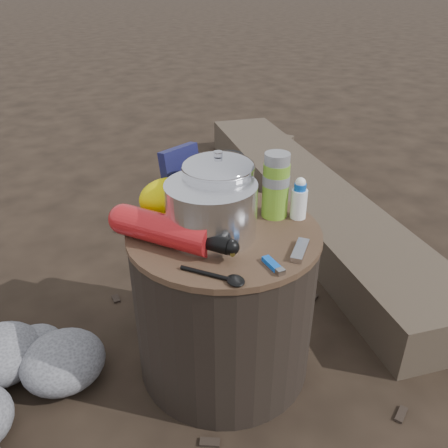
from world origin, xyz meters
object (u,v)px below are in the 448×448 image
stump (224,301)px  log_main (304,196)px  fuel_bottle (165,230)px  thermos (276,186)px  camping_pot (218,189)px  travel_mug (228,176)px

stump → log_main: size_ratio=0.24×
fuel_bottle → thermos: size_ratio=1.83×
camping_pot → travel_mug: 0.16m
camping_pot → travel_mug: (0.10, 0.13, -0.03)m
stump → log_main: bearing=39.5°
log_main → travel_mug: size_ratio=16.96×
fuel_bottle → travel_mug: travel_mug is taller
log_main → camping_pot: camping_pot is taller
stump → travel_mug: travel_mug is taller
travel_mug → log_main: bearing=35.0°
travel_mug → thermos: bearing=-75.1°
log_main → thermos: size_ratio=12.00×
stump → log_main: stump is taller
stump → camping_pot: size_ratio=2.73×
stump → log_main: (0.82, 0.67, -0.14)m
thermos → fuel_bottle: bearing=179.3°
camping_pot → fuel_bottle: 0.18m
camping_pot → stump: bearing=-103.3°
stump → camping_pot: camping_pot is taller
stump → thermos: bearing=2.1°
thermos → stump: bearing=-177.9°
thermos → travel_mug: thermos is taller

